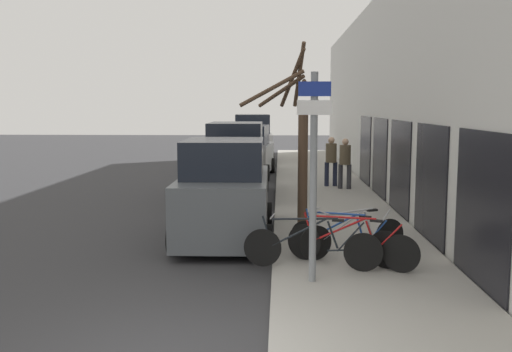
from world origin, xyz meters
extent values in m
plane|color=#333335|center=(0.00, 11.20, 0.00)|extent=(80.00, 80.00, 0.00)
cube|color=#9E9B93|center=(2.60, 14.00, 0.07)|extent=(3.20, 32.00, 0.15)
cube|color=silver|center=(4.35, 14.00, 3.25)|extent=(0.20, 32.00, 6.50)
cube|color=black|center=(4.23, 2.78, 1.35)|extent=(0.03, 2.37, 2.40)
cube|color=black|center=(4.23, 5.79, 1.35)|extent=(0.03, 2.37, 2.40)
cube|color=black|center=(4.23, 8.80, 1.35)|extent=(0.03, 2.37, 2.40)
cube|color=black|center=(4.23, 11.80, 1.35)|extent=(0.03, 2.37, 2.40)
cube|color=black|center=(4.23, 14.81, 1.35)|extent=(0.03, 2.37, 2.40)
cylinder|color=gray|center=(1.65, 2.83, 1.80)|extent=(0.11, 0.11, 3.29)
cube|color=navy|center=(1.65, 2.77, 3.18)|extent=(0.50, 0.02, 0.22)
cube|color=white|center=(1.65, 2.77, 2.90)|extent=(0.54, 0.02, 0.22)
cylinder|color=black|center=(0.83, 3.64, 0.48)|extent=(0.66, 0.13, 0.66)
cylinder|color=black|center=(2.53, 3.40, 0.48)|extent=(0.66, 0.13, 0.66)
cylinder|color=black|center=(1.47, 3.55, 0.79)|extent=(0.96, 0.17, 0.54)
cylinder|color=black|center=(1.56, 3.54, 1.02)|extent=(1.11, 0.19, 0.09)
cylinder|color=black|center=(2.02, 3.47, 0.76)|extent=(0.21, 0.06, 0.47)
cylinder|color=black|center=(2.24, 3.44, 0.50)|extent=(0.60, 0.11, 0.08)
cylinder|color=black|center=(2.32, 3.43, 0.74)|extent=(0.45, 0.09, 0.53)
cylinder|color=black|center=(0.92, 3.63, 0.76)|extent=(0.21, 0.06, 0.57)
cube|color=black|center=(2.11, 3.46, 1.01)|extent=(0.21, 0.11, 0.04)
cylinder|color=#99999E|center=(1.00, 3.62, 1.04)|extent=(0.09, 0.44, 0.02)
cylinder|color=black|center=(1.58, 4.11, 0.47)|extent=(0.60, 0.31, 0.64)
cylinder|color=black|center=(3.16, 3.35, 0.47)|extent=(0.60, 0.31, 0.64)
cylinder|color=red|center=(2.17, 3.83, 0.77)|extent=(0.90, 0.46, 0.53)
cylinder|color=red|center=(2.25, 3.79, 1.00)|extent=(1.04, 0.53, 0.08)
cylinder|color=red|center=(2.68, 3.58, 0.75)|extent=(0.20, 0.12, 0.46)
cylinder|color=red|center=(2.88, 3.49, 0.50)|extent=(0.57, 0.29, 0.08)
cylinder|color=red|center=(2.96, 3.45, 0.72)|extent=(0.43, 0.23, 0.52)
cylinder|color=red|center=(1.66, 4.08, 0.75)|extent=(0.20, 0.12, 0.56)
cube|color=black|center=(2.76, 3.54, 0.99)|extent=(0.21, 0.16, 0.04)
cylinder|color=#99999E|center=(1.73, 4.04, 1.02)|extent=(0.21, 0.41, 0.02)
cylinder|color=black|center=(1.62, 4.42, 0.48)|extent=(0.58, 0.37, 0.66)
cylinder|color=black|center=(2.94, 3.60, 0.48)|extent=(0.58, 0.37, 0.66)
cylinder|color=#1E4799|center=(2.12, 4.11, 0.78)|extent=(0.76, 0.49, 0.54)
cylinder|color=#1E4799|center=(2.18, 4.07, 1.01)|extent=(0.88, 0.56, 0.09)
cylinder|color=#1E4799|center=(2.55, 3.84, 0.76)|extent=(0.18, 0.13, 0.47)
cylinder|color=#1E4799|center=(2.71, 3.74, 0.50)|extent=(0.48, 0.31, 0.08)
cylinder|color=#1E4799|center=(2.78, 3.70, 0.73)|extent=(0.36, 0.24, 0.53)
cylinder|color=#1E4799|center=(1.69, 4.37, 0.76)|extent=(0.18, 0.13, 0.57)
cube|color=black|center=(2.61, 3.80, 1.01)|extent=(0.21, 0.17, 0.04)
cylinder|color=#99999E|center=(1.76, 4.33, 1.03)|extent=(0.25, 0.39, 0.02)
cylinder|color=black|center=(1.78, 4.08, 0.47)|extent=(0.59, 0.30, 0.64)
cylinder|color=black|center=(3.22, 4.75, 0.47)|extent=(0.59, 0.30, 0.64)
cylinder|color=#B7B7BC|center=(2.32, 4.33, 0.77)|extent=(0.82, 0.41, 0.53)
cylinder|color=#B7B7BC|center=(2.39, 4.36, 0.99)|extent=(0.95, 0.47, 0.08)
cylinder|color=#B7B7BC|center=(2.79, 4.54, 0.74)|extent=(0.19, 0.11, 0.46)
cylinder|color=#B7B7BC|center=(2.97, 4.63, 0.49)|extent=(0.52, 0.26, 0.08)
cylinder|color=#B7B7BC|center=(3.04, 4.66, 0.72)|extent=(0.39, 0.20, 0.51)
cylinder|color=#B7B7BC|center=(1.85, 4.11, 0.74)|extent=(0.19, 0.11, 0.55)
cube|color=black|center=(2.86, 4.58, 0.99)|extent=(0.22, 0.16, 0.04)
cylinder|color=#99999E|center=(1.92, 4.14, 1.01)|extent=(0.21, 0.41, 0.02)
cube|color=#51565B|center=(-0.07, 6.25, 0.80)|extent=(1.90, 4.13, 1.26)
cube|color=black|center=(-0.07, 6.08, 1.82)|extent=(1.68, 2.16, 0.78)
cylinder|color=black|center=(-1.01, 7.51, 0.31)|extent=(0.23, 0.61, 0.61)
cylinder|color=black|center=(0.83, 7.53, 0.31)|extent=(0.23, 0.61, 0.61)
cylinder|color=black|center=(-0.97, 4.96, 0.31)|extent=(0.23, 0.61, 0.61)
cylinder|color=black|center=(0.87, 4.99, 0.31)|extent=(0.23, 0.61, 0.61)
cube|color=black|center=(-0.25, 11.92, 0.85)|extent=(1.83, 4.78, 1.36)
cube|color=black|center=(-0.25, 11.73, 1.97)|extent=(1.63, 2.49, 0.88)
cylinder|color=black|center=(-1.16, 13.39, 0.31)|extent=(0.23, 0.61, 0.61)
cylinder|color=black|center=(0.63, 13.41, 0.31)|extent=(0.23, 0.61, 0.61)
cylinder|color=black|center=(-1.13, 10.44, 0.31)|extent=(0.23, 0.61, 0.61)
cylinder|color=black|center=(0.66, 10.45, 0.31)|extent=(0.23, 0.61, 0.61)
cube|color=#B2B7BC|center=(-0.23, 17.52, 0.75)|extent=(2.15, 4.59, 1.14)
cube|color=black|center=(-0.24, 17.34, 1.73)|extent=(1.82, 2.44, 0.82)
cylinder|color=black|center=(-1.07, 18.97, 0.33)|extent=(0.26, 0.67, 0.65)
cylinder|color=black|center=(0.79, 18.84, 0.33)|extent=(0.26, 0.67, 0.65)
cylinder|color=black|center=(-1.25, 16.19, 0.33)|extent=(0.26, 0.67, 0.65)
cylinder|color=black|center=(0.61, 16.07, 0.33)|extent=(0.26, 0.67, 0.65)
cube|color=silver|center=(-0.30, 23.38, 0.85)|extent=(2.18, 4.73, 1.37)
cube|color=black|center=(-0.29, 23.19, 2.02)|extent=(1.85, 2.51, 0.95)
cylinder|color=black|center=(-1.34, 24.75, 0.31)|extent=(0.26, 0.63, 0.62)
cylinder|color=black|center=(0.55, 24.87, 0.31)|extent=(0.26, 0.63, 0.62)
cylinder|color=black|center=(-1.16, 21.89, 0.31)|extent=(0.26, 0.63, 0.62)
cylinder|color=black|center=(0.73, 22.01, 0.31)|extent=(0.26, 0.63, 0.62)
cylinder|color=#333338|center=(3.45, 13.08, 0.56)|extent=(0.15, 0.15, 0.82)
cylinder|color=#333338|center=(3.18, 13.18, 0.56)|extent=(0.15, 0.15, 0.82)
cylinder|color=brown|center=(3.32, 13.13, 1.30)|extent=(0.38, 0.38, 0.65)
sphere|color=tan|center=(3.32, 13.13, 1.73)|extent=(0.22, 0.22, 0.22)
cylinder|color=#1E2338|center=(2.76, 13.74, 0.56)|extent=(0.16, 0.16, 0.83)
cylinder|color=#1E2338|center=(3.05, 13.78, 0.56)|extent=(0.16, 0.16, 0.83)
cylinder|color=brown|center=(2.91, 13.76, 1.31)|extent=(0.38, 0.38, 0.66)
sphere|color=tan|center=(2.91, 13.76, 1.75)|extent=(0.22, 0.22, 0.22)
cylinder|color=#4C3828|center=(1.63, 6.49, 1.54)|extent=(0.22, 0.22, 2.78)
cylinder|color=#4C3828|center=(1.14, 6.95, 3.25)|extent=(1.07, 1.00, 0.71)
cylinder|color=#4C3828|center=(1.83, 6.72, 3.20)|extent=(0.49, 0.55, 0.61)
cylinder|color=#4C3828|center=(1.55, 6.88, 3.61)|extent=(0.27, 0.86, 1.40)
cylinder|color=#4C3828|center=(1.40, 6.94, 3.54)|extent=(0.58, 1.00, 1.28)
cylinder|color=#4C3828|center=(0.95, 6.38, 3.30)|extent=(1.42, 0.32, 0.82)
camera|label=1|loc=(1.12, -6.00, 2.92)|focal=40.00mm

